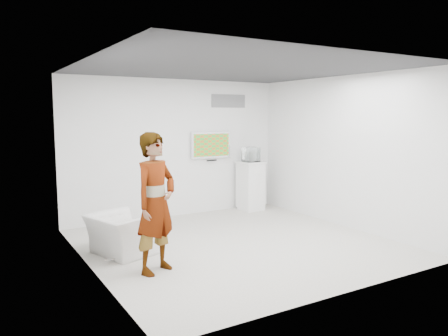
{
  "coord_description": "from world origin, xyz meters",
  "views": [
    {
      "loc": [
        -3.98,
        -6.24,
        2.24
      ],
      "look_at": [
        0.1,
        0.6,
        1.26
      ],
      "focal_mm": 35.0,
      "sensor_mm": 36.0,
      "label": 1
    }
  ],
  "objects_px": {
    "person": "(156,203)",
    "pedestal": "(251,186)",
    "armchair": "(122,234)",
    "floor_uplight": "(239,203)",
    "tv": "(211,145)"
  },
  "relations": [
    {
      "from": "pedestal",
      "to": "person",
      "type": "bearing_deg",
      "value": -142.09
    },
    {
      "from": "tv",
      "to": "pedestal",
      "type": "distance_m",
      "value": 1.36
    },
    {
      "from": "person",
      "to": "armchair",
      "type": "height_order",
      "value": "person"
    },
    {
      "from": "person",
      "to": "pedestal",
      "type": "relative_size",
      "value": 1.74
    },
    {
      "from": "pedestal",
      "to": "floor_uplight",
      "type": "height_order",
      "value": "pedestal"
    },
    {
      "from": "person",
      "to": "armchair",
      "type": "xyz_separation_m",
      "value": [
        -0.18,
        1.03,
        -0.67
      ]
    },
    {
      "from": "tv",
      "to": "person",
      "type": "relative_size",
      "value": 0.5
    },
    {
      "from": "tv",
      "to": "floor_uplight",
      "type": "bearing_deg",
      "value": -7.18
    },
    {
      "from": "pedestal",
      "to": "floor_uplight",
      "type": "relative_size",
      "value": 4.11
    },
    {
      "from": "pedestal",
      "to": "armchair",
      "type": "bearing_deg",
      "value": -155.41
    },
    {
      "from": "armchair",
      "to": "floor_uplight",
      "type": "relative_size",
      "value": 3.57
    },
    {
      "from": "armchair",
      "to": "floor_uplight",
      "type": "height_order",
      "value": "armchair"
    },
    {
      "from": "floor_uplight",
      "to": "person",
      "type": "bearing_deg",
      "value": -138.38
    },
    {
      "from": "tv",
      "to": "pedestal",
      "type": "relative_size",
      "value": 0.87
    },
    {
      "from": "armchair",
      "to": "floor_uplight",
      "type": "xyz_separation_m",
      "value": [
        3.45,
        1.88,
        -0.18
      ]
    }
  ]
}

